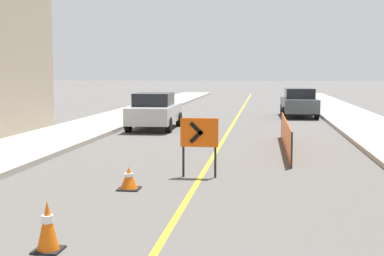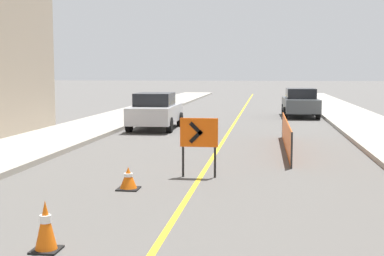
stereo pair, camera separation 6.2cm
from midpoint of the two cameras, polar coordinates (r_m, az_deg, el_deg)
lane_stripe at (r=28.22m, az=4.62°, el=0.93°), size 0.12×63.73×0.01m
sidewalk_left at (r=29.19m, az=-7.49°, el=1.21°), size 3.14×63.73×0.16m
sidewalk_right at (r=28.55m, az=17.01°, el=0.89°), size 3.14×63.73×0.16m
traffic_cone_third at (r=7.87m, az=-15.37°, el=-10.07°), size 0.39×0.39×0.73m
traffic_cone_fourth at (r=11.54m, az=-6.90°, el=-5.36°), size 0.46×0.46×0.49m
arrow_barricade_primary at (r=12.66m, az=0.64°, el=-0.82°), size 0.90×0.08×1.42m
safety_mesh_fence at (r=17.40m, az=9.88°, el=-0.76°), size 0.09×6.78×0.96m
parked_car_curb_near at (r=23.38m, az=-4.09°, el=1.83°), size 1.94×4.34×1.59m
parked_car_curb_mid at (r=30.16m, az=11.29°, el=2.67°), size 1.95×4.35×1.59m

